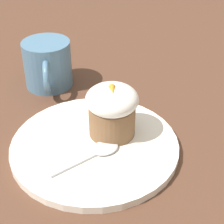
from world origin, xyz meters
TOP-DOWN VIEW (x-y plane):
  - ground_plane at (0.00, 0.00)m, footprint 4.00×4.00m
  - dessert_plate at (0.00, 0.00)m, footprint 0.26×0.26m
  - carrot_cake at (-0.02, 0.03)m, footprint 0.08×0.08m
  - spoon at (0.02, 0.00)m, footprint 0.08×0.11m
  - coffee_cup at (-0.21, -0.07)m, footprint 0.13×0.09m

SIDE VIEW (x-z plane):
  - ground_plane at x=0.00m, z-range 0.00..0.00m
  - dessert_plate at x=0.00m, z-range 0.00..0.01m
  - spoon at x=0.02m, z-range 0.01..0.02m
  - coffee_cup at x=-0.21m, z-range 0.00..0.09m
  - carrot_cake at x=-0.02m, z-range 0.01..0.10m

